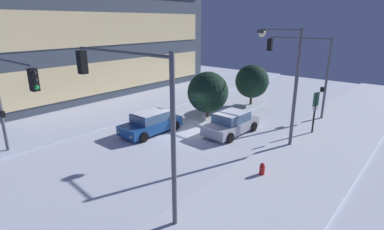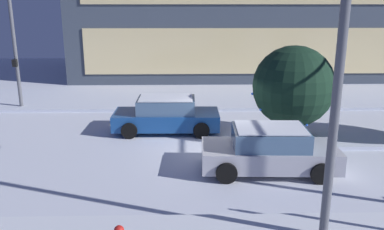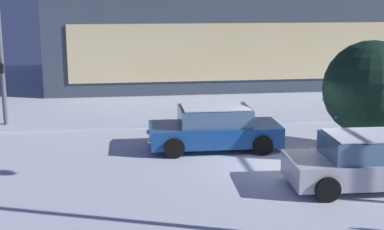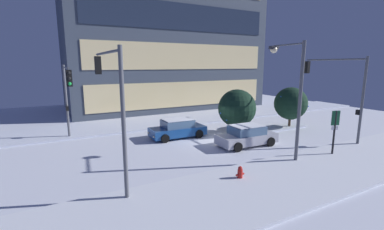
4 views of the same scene
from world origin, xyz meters
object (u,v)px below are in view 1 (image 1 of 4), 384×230
(decorated_tree_right_of_median, at_px, (208,92))
(street_lamp_arched, at_px, (285,70))
(traffic_light_corner_near_right, at_px, (302,62))
(parking_info_sign, at_px, (315,108))
(fire_hydrant, at_px, (262,170))
(car_near, at_px, (231,123))
(car_far, at_px, (151,123))
(traffic_light_corner_far_left, at_px, (11,91))
(decorated_tree_median, at_px, (252,81))
(traffic_light_corner_near_left, at_px, (130,99))

(decorated_tree_right_of_median, bearing_deg, street_lamp_arched, -99.20)
(traffic_light_corner_near_right, height_order, parking_info_sign, traffic_light_corner_near_right)
(fire_hydrant, bearing_deg, traffic_light_corner_near_right, 13.38)
(traffic_light_corner_near_right, distance_m, street_lamp_arched, 6.74)
(car_near, bearing_deg, car_far, 131.21)
(fire_hydrant, bearing_deg, parking_info_sign, 1.18)
(traffic_light_corner_far_left, distance_m, decorated_tree_right_of_median, 13.14)
(car_far, height_order, fire_hydrant, car_far)
(car_near, bearing_deg, fire_hydrant, -130.25)
(decorated_tree_median, bearing_deg, car_far, 170.36)
(traffic_light_corner_near_left, bearing_deg, car_far, -46.70)
(traffic_light_corner_far_left, relative_size, traffic_light_corner_near_right, 0.91)
(car_far, relative_size, street_lamp_arched, 0.64)
(car_near, distance_m, car_far, 5.52)
(street_lamp_arched, bearing_deg, traffic_light_corner_near_left, 86.33)
(traffic_light_corner_near_right, distance_m, decorated_tree_right_of_median, 7.82)
(traffic_light_corner_near_right, xyz_separation_m, fire_hydrant, (-11.23, -2.67, -4.02))
(car_near, xyz_separation_m, decorated_tree_right_of_median, (1.54, 3.20, 1.44))
(street_lamp_arched, relative_size, fire_hydrant, 9.50)
(car_far, relative_size, traffic_light_corner_near_right, 0.71)
(traffic_light_corner_far_left, relative_size, decorated_tree_right_of_median, 1.54)
(street_lamp_arched, relative_size, parking_info_sign, 2.41)
(car_near, height_order, traffic_light_corner_far_left, traffic_light_corner_far_left)
(parking_info_sign, bearing_deg, street_lamp_arched, 85.74)
(traffic_light_corner_near_left, distance_m, traffic_light_corner_near_right, 16.78)
(car_near, bearing_deg, decorated_tree_right_of_median, 66.60)
(car_near, xyz_separation_m, decorated_tree_median, (7.12, 2.49, 1.55))
(traffic_light_corner_far_left, relative_size, fire_hydrant, 7.73)
(car_far, bearing_deg, car_near, 129.75)
(traffic_light_corner_near_right, relative_size, decorated_tree_median, 1.69)
(decorated_tree_right_of_median, bearing_deg, traffic_light_corner_far_left, 166.88)
(traffic_light_corner_near_left, relative_size, traffic_light_corner_far_left, 1.13)
(car_near, xyz_separation_m, fire_hydrant, (-4.14, -4.51, -0.35))
(fire_hydrant, height_order, decorated_tree_right_of_median, decorated_tree_right_of_median)
(traffic_light_corner_near_right, height_order, fire_hydrant, traffic_light_corner_near_right)
(car_near, relative_size, parking_info_sign, 1.53)
(traffic_light_corner_near_left, bearing_deg, street_lamp_arched, -99.32)
(parking_info_sign, bearing_deg, traffic_light_corner_far_left, 70.90)
(car_near, height_order, fire_hydrant, car_near)
(car_near, xyz_separation_m, parking_info_sign, (3.40, -4.36, 1.17))
(traffic_light_corner_near_left, distance_m, parking_info_sign, 13.66)
(traffic_light_corner_near_right, bearing_deg, street_lamp_arched, 101.97)
(car_far, xyz_separation_m, decorated_tree_right_of_median, (5.01, -1.10, 1.44))
(street_lamp_arched, bearing_deg, car_far, 33.39)
(traffic_light_corner_near_left, bearing_deg, fire_hydrant, -117.96)
(car_far, bearing_deg, traffic_light_corner_near_left, 44.12)
(traffic_light_corner_far_left, xyz_separation_m, decorated_tree_median, (18.25, -3.65, -1.76))
(decorated_tree_right_of_median, bearing_deg, car_near, -115.69)
(fire_hydrant, height_order, parking_info_sign, parking_info_sign)
(car_near, distance_m, fire_hydrant, 6.14)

